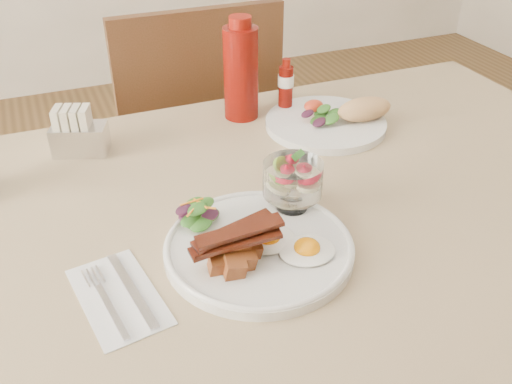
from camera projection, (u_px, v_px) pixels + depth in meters
The scene contains 12 objects.
table at pixel (298, 241), 1.01m from camera, with size 1.33×0.88×0.75m.
chair_far at pixel (193, 144), 1.60m from camera, with size 0.42×0.42×0.93m.
main_plate at pixel (259, 248), 0.84m from camera, with size 0.28×0.28×0.02m, color silver.
fried_eggs at pixel (287, 243), 0.83m from camera, with size 0.14×0.13×0.02m.
bacon_potato_pile at pixel (235, 248), 0.78m from camera, with size 0.13×0.08×0.06m.
side_salad at pixel (198, 215), 0.87m from camera, with size 0.08×0.07×0.04m.
fruit_cup at pixel (293, 179), 0.89m from camera, with size 0.09×0.09×0.10m.
second_plate at pixel (335, 119), 1.18m from camera, with size 0.27×0.25×0.06m.
ketchup_bottle at pixel (241, 72), 1.18m from camera, with size 0.09×0.09×0.21m.
hot_sauce_bottle at pixel (286, 87), 1.22m from camera, with size 0.03×0.03×0.12m.
sugar_caddy at pixel (78, 134), 1.08m from camera, with size 0.11×0.09×0.09m.
napkin_cutlery at pixel (120, 296), 0.77m from camera, with size 0.12×0.19×0.01m.
Camera 1 is at (-0.37, -0.71, 1.29)m, focal length 40.00 mm.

